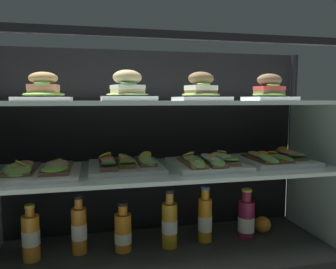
% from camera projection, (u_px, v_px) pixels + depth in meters
% --- Properties ---
extents(ground_plane, '(6.00, 6.00, 0.02)m').
position_uv_depth(ground_plane, '(168.00, 260.00, 1.37)').
color(ground_plane, '#585951').
rests_on(ground_plane, ground).
extents(case_base_deck, '(1.43, 0.49, 0.04)m').
position_uv_depth(case_base_deck, '(168.00, 253.00, 1.37)').
color(case_base_deck, '#373937').
rests_on(case_base_deck, ground).
extents(case_frame, '(1.43, 0.49, 0.87)m').
position_uv_depth(case_frame, '(161.00, 139.00, 1.47)').
color(case_frame, black).
rests_on(case_frame, ground).
extents(riser_lower_tier, '(1.37, 0.42, 0.33)m').
position_uv_depth(riser_lower_tier, '(168.00, 211.00, 1.35)').
color(riser_lower_tier, silver).
rests_on(riser_lower_tier, case_base_deck).
extents(shelf_lower_glass, '(1.39, 0.44, 0.01)m').
position_uv_depth(shelf_lower_glass, '(168.00, 169.00, 1.33)').
color(shelf_lower_glass, silver).
rests_on(shelf_lower_glass, riser_lower_tier).
extents(riser_upper_tier, '(1.37, 0.42, 0.25)m').
position_uv_depth(riser_upper_tier, '(168.00, 136.00, 1.32)').
color(riser_upper_tier, silver).
rests_on(riser_upper_tier, shelf_lower_glass).
extents(shelf_upper_glass, '(1.39, 0.44, 0.01)m').
position_uv_depth(shelf_upper_glass, '(168.00, 102.00, 1.31)').
color(shelf_upper_glass, silver).
rests_on(shelf_upper_glass, riser_upper_tier).
extents(plated_roll_sandwich_near_left_corner, '(0.20, 0.20, 0.11)m').
position_uv_depth(plated_roll_sandwich_near_left_corner, '(44.00, 91.00, 1.24)').
color(plated_roll_sandwich_near_left_corner, white).
rests_on(plated_roll_sandwich_near_left_corner, shelf_upper_glass).
extents(plated_roll_sandwich_left_of_center, '(0.20, 0.20, 0.12)m').
position_uv_depth(plated_roll_sandwich_left_of_center, '(128.00, 90.00, 1.25)').
color(plated_roll_sandwich_left_of_center, white).
rests_on(plated_roll_sandwich_left_of_center, shelf_upper_glass).
extents(plated_roll_sandwich_mid_right, '(0.20, 0.20, 0.12)m').
position_uv_depth(plated_roll_sandwich_mid_right, '(201.00, 91.00, 1.37)').
color(plated_roll_sandwich_mid_right, white).
rests_on(plated_roll_sandwich_mid_right, shelf_upper_glass).
extents(plated_roll_sandwich_far_right, '(0.18, 0.18, 0.12)m').
position_uv_depth(plated_roll_sandwich_far_right, '(269.00, 91.00, 1.44)').
color(plated_roll_sandwich_far_right, white).
rests_on(plated_roll_sandwich_far_right, shelf_upper_glass).
extents(open_sandwich_tray_near_left_corner, '(0.29, 0.30, 0.06)m').
position_uv_depth(open_sandwich_tray_near_left_corner, '(39.00, 170.00, 1.21)').
color(open_sandwich_tray_near_left_corner, white).
rests_on(open_sandwich_tray_near_left_corner, shelf_lower_glass).
extents(open_sandwich_tray_mid_left, '(0.29, 0.30, 0.07)m').
position_uv_depth(open_sandwich_tray_mid_left, '(125.00, 164.00, 1.32)').
color(open_sandwich_tray_mid_left, white).
rests_on(open_sandwich_tray_mid_left, shelf_lower_glass).
extents(open_sandwich_tray_left_of_center, '(0.29, 0.31, 0.07)m').
position_uv_depth(open_sandwich_tray_left_of_center, '(208.00, 162.00, 1.34)').
color(open_sandwich_tray_left_of_center, white).
rests_on(open_sandwich_tray_left_of_center, shelf_lower_glass).
extents(open_sandwich_tray_far_right, '(0.29, 0.30, 0.06)m').
position_uv_depth(open_sandwich_tray_far_right, '(274.00, 158.00, 1.44)').
color(open_sandwich_tray_far_right, white).
rests_on(open_sandwich_tray_far_right, shelf_lower_glass).
extents(juice_bottle_front_middle, '(0.07, 0.07, 0.22)m').
position_uv_depth(juice_bottle_front_middle, '(31.00, 237.00, 1.27)').
color(juice_bottle_front_middle, orange).
rests_on(juice_bottle_front_middle, case_base_deck).
extents(juice_bottle_back_left, '(0.06, 0.06, 0.24)m').
position_uv_depth(juice_bottle_back_left, '(79.00, 229.00, 1.33)').
color(juice_bottle_back_left, orange).
rests_on(juice_bottle_back_left, case_base_deck).
extents(juice_bottle_tucked_behind, '(0.07, 0.07, 0.20)m').
position_uv_depth(juice_bottle_tucked_behind, '(123.00, 232.00, 1.35)').
color(juice_bottle_tucked_behind, orange).
rests_on(juice_bottle_tucked_behind, case_base_deck).
extents(juice_bottle_back_center, '(0.07, 0.07, 0.24)m').
position_uv_depth(juice_bottle_back_center, '(170.00, 224.00, 1.38)').
color(juice_bottle_back_center, gold).
rests_on(juice_bottle_back_center, case_base_deck).
extents(juice_bottle_back_right, '(0.06, 0.06, 0.24)m').
position_uv_depth(juice_bottle_back_right, '(205.00, 219.00, 1.44)').
color(juice_bottle_back_right, orange).
rests_on(juice_bottle_back_right, case_base_deck).
extents(juice_bottle_front_right_end, '(0.07, 0.07, 0.22)m').
position_uv_depth(juice_bottle_front_right_end, '(246.00, 219.00, 1.48)').
color(juice_bottle_front_right_end, '#922146').
rests_on(juice_bottle_front_right_end, case_base_deck).
extents(orange_fruit_beside_bottles, '(0.07, 0.07, 0.07)m').
position_uv_depth(orange_fruit_beside_bottles, '(263.00, 225.00, 1.54)').
color(orange_fruit_beside_bottles, orange).
rests_on(orange_fruit_beside_bottles, case_base_deck).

